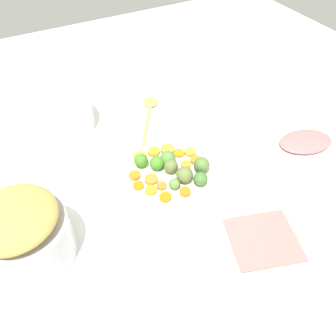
% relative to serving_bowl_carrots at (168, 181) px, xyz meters
% --- Properties ---
extents(tabletop, '(2.40, 2.40, 0.02)m').
position_rel_serving_bowl_carrots_xyz_m(tabletop, '(0.03, 0.02, -0.05)').
color(tabletop, white).
rests_on(tabletop, ground).
extents(serving_bowl_carrots, '(0.24, 0.24, 0.08)m').
position_rel_serving_bowl_carrots_xyz_m(serving_bowl_carrots, '(0.00, 0.00, 0.00)').
color(serving_bowl_carrots, white).
rests_on(serving_bowl_carrots, tabletop).
extents(metal_pot, '(0.20, 0.20, 0.12)m').
position_rel_serving_bowl_carrots_xyz_m(metal_pot, '(-0.38, -0.03, 0.02)').
color(metal_pot, '#B4B1BF').
rests_on(metal_pot, tabletop).
extents(stuffing_mound, '(0.18, 0.18, 0.06)m').
position_rel_serving_bowl_carrots_xyz_m(stuffing_mound, '(-0.38, -0.03, 0.11)').
color(stuffing_mound, '#AE9549').
rests_on(stuffing_mound, metal_pot).
extents(carrot_slice_0, '(0.03, 0.03, 0.01)m').
position_rel_serving_bowl_carrots_xyz_m(carrot_slice_0, '(0.05, -0.01, 0.04)').
color(carrot_slice_0, orange).
rests_on(carrot_slice_0, serving_bowl_carrots).
extents(carrot_slice_1, '(0.03, 0.03, 0.01)m').
position_rel_serving_bowl_carrots_xyz_m(carrot_slice_1, '(-0.05, -0.08, 0.04)').
color(carrot_slice_1, orange).
rests_on(carrot_slice_1, serving_bowl_carrots).
extents(carrot_slice_2, '(0.04, 0.04, 0.01)m').
position_rel_serving_bowl_carrots_xyz_m(carrot_slice_2, '(0.09, 0.03, 0.04)').
color(carrot_slice_2, orange).
rests_on(carrot_slice_2, serving_bowl_carrots).
extents(carrot_slice_3, '(0.05, 0.05, 0.01)m').
position_rel_serving_bowl_carrots_xyz_m(carrot_slice_3, '(-0.05, -0.01, 0.04)').
color(carrot_slice_3, orange).
rests_on(carrot_slice_3, serving_bowl_carrots).
extents(carrot_slice_4, '(0.03, 0.03, 0.01)m').
position_rel_serving_bowl_carrots_xyz_m(carrot_slice_4, '(-0.09, 0.02, 0.05)').
color(carrot_slice_4, orange).
rests_on(carrot_slice_4, serving_bowl_carrots).
extents(carrot_slice_5, '(0.04, 0.04, 0.01)m').
position_rel_serving_bowl_carrots_xyz_m(carrot_slice_5, '(0.00, -0.09, 0.05)').
color(carrot_slice_5, orange).
rests_on(carrot_slice_5, serving_bowl_carrots).
extents(carrot_slice_6, '(0.03, 0.03, 0.01)m').
position_rel_serving_bowl_carrots_xyz_m(carrot_slice_6, '(-0.04, -0.04, 0.04)').
color(carrot_slice_6, orange).
rests_on(carrot_slice_6, serving_bowl_carrots).
extents(carrot_slice_7, '(0.04, 0.04, 0.01)m').
position_rel_serving_bowl_carrots_xyz_m(carrot_slice_7, '(0.08, -0.00, 0.04)').
color(carrot_slice_7, orange).
rests_on(carrot_slice_7, serving_bowl_carrots).
extents(carrot_slice_8, '(0.04, 0.04, 0.01)m').
position_rel_serving_bowl_carrots_xyz_m(carrot_slice_8, '(0.06, 0.04, 0.04)').
color(carrot_slice_8, orange).
rests_on(carrot_slice_8, serving_bowl_carrots).
extents(carrot_slice_9, '(0.05, 0.05, 0.01)m').
position_rel_serving_bowl_carrots_xyz_m(carrot_slice_9, '(-0.05, 0.08, 0.04)').
color(carrot_slice_9, orange).
rests_on(carrot_slice_9, serving_bowl_carrots).
extents(carrot_slice_10, '(0.04, 0.04, 0.01)m').
position_rel_serving_bowl_carrots_xyz_m(carrot_slice_10, '(-0.09, -0.01, 0.04)').
color(carrot_slice_10, orange).
rests_on(carrot_slice_10, serving_bowl_carrots).
extents(carrot_slice_11, '(0.04, 0.04, 0.01)m').
position_rel_serving_bowl_carrots_xyz_m(carrot_slice_11, '(0.04, 0.07, 0.05)').
color(carrot_slice_11, orange).
rests_on(carrot_slice_11, serving_bowl_carrots).
extents(carrot_slice_12, '(0.04, 0.04, 0.01)m').
position_rel_serving_bowl_carrots_xyz_m(carrot_slice_12, '(-0.07, -0.04, 0.05)').
color(carrot_slice_12, orange).
rests_on(carrot_slice_12, serving_bowl_carrots).
extents(carrot_slice_13, '(0.05, 0.05, 0.01)m').
position_rel_serving_bowl_carrots_xyz_m(carrot_slice_13, '(-0.00, 0.08, 0.05)').
color(carrot_slice_13, orange).
rests_on(carrot_slice_13, serving_bowl_carrots).
extents(brussels_sprout_0, '(0.04, 0.04, 0.04)m').
position_rel_serving_bowl_carrots_xyz_m(brussels_sprout_0, '(0.01, 0.03, 0.06)').
color(brussels_sprout_0, '#547F39').
rests_on(brussels_sprout_0, serving_bowl_carrots).
extents(brussels_sprout_1, '(0.04, 0.04, 0.04)m').
position_rel_serving_bowl_carrots_xyz_m(brussels_sprout_1, '(-0.05, 0.05, 0.06)').
color(brussels_sprout_1, '#428025').
rests_on(brussels_sprout_1, serving_bowl_carrots).
extents(brussels_sprout_2, '(0.04, 0.04, 0.04)m').
position_rel_serving_bowl_carrots_xyz_m(brussels_sprout_2, '(0.01, -0.01, 0.06)').
color(brussels_sprout_2, '#5F7137').
rests_on(brussels_sprout_2, serving_bowl_carrots).
extents(brussels_sprout_3, '(0.03, 0.03, 0.03)m').
position_rel_serving_bowl_carrots_xyz_m(brussels_sprout_3, '(-0.01, -0.06, 0.05)').
color(brussels_sprout_3, '#5D813D').
rests_on(brussels_sprout_3, serving_bowl_carrots).
extents(brussels_sprout_4, '(0.04, 0.04, 0.04)m').
position_rel_serving_bowl_carrots_xyz_m(brussels_sprout_4, '(0.05, -0.08, 0.06)').
color(brussels_sprout_4, '#446E32').
rests_on(brussels_sprout_4, serving_bowl_carrots).
extents(brussels_sprout_5, '(0.04, 0.04, 0.04)m').
position_rel_serving_bowl_carrots_xyz_m(brussels_sprout_5, '(0.02, -0.05, 0.06)').
color(brussels_sprout_5, '#606F38').
rests_on(brussels_sprout_5, serving_bowl_carrots).
extents(brussels_sprout_6, '(0.04, 0.04, 0.04)m').
position_rel_serving_bowl_carrots_xyz_m(brussels_sprout_6, '(0.08, -0.04, 0.06)').
color(brussels_sprout_6, '#517537').
rests_on(brussels_sprout_6, serving_bowl_carrots).
extents(brussels_sprout_7, '(0.04, 0.04, 0.04)m').
position_rel_serving_bowl_carrots_xyz_m(brussels_sprout_7, '(-0.02, 0.02, 0.06)').
color(brussels_sprout_7, '#428825').
rests_on(brussels_sprout_7, serving_bowl_carrots).
extents(wooden_spoon, '(0.20, 0.29, 0.01)m').
position_rel_serving_bowl_carrots_xyz_m(wooden_spoon, '(0.11, 0.36, -0.03)').
color(wooden_spoon, tan).
rests_on(wooden_spoon, tabletop).
extents(casserole_dish, '(0.24, 0.24, 0.12)m').
position_rel_serving_bowl_carrots_xyz_m(casserole_dish, '(-0.20, 0.42, 0.02)').
color(casserole_dish, white).
rests_on(casserole_dish, tabletop).
extents(ham_plate, '(0.28, 0.28, 0.01)m').
position_rel_serving_bowl_carrots_xyz_m(ham_plate, '(0.47, -0.07, -0.03)').
color(ham_plate, white).
rests_on(ham_plate, tabletop).
extents(ham_slice_main, '(0.20, 0.15, 0.02)m').
position_rel_serving_bowl_carrots_xyz_m(ham_slice_main, '(0.47, -0.05, -0.02)').
color(ham_slice_main, '#C26B6B').
rests_on(ham_slice_main, ham_plate).
extents(dish_towel, '(0.21, 0.20, 0.01)m').
position_rel_serving_bowl_carrots_xyz_m(dish_towel, '(0.13, -0.26, -0.04)').
color(dish_towel, '#B36F69').
rests_on(dish_towel, tabletop).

